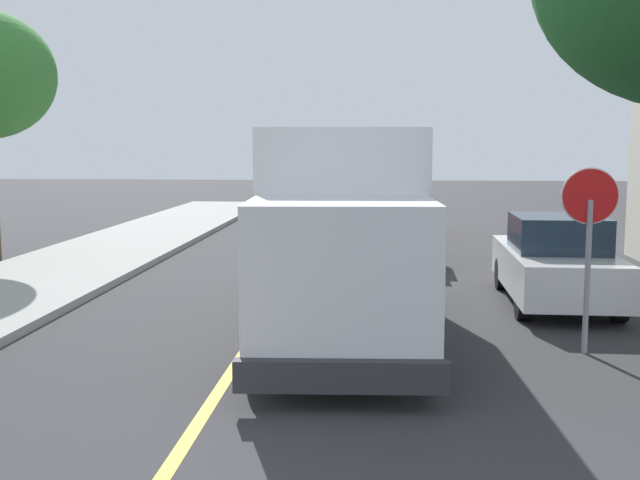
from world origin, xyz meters
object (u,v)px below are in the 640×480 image
at_px(box_truck, 342,221).
at_px(parked_van_across, 556,262).
at_px(parked_car_furthest, 381,190).
at_px(parked_car_mid, 392,211).
at_px(parked_car_far, 383,199).
at_px(parked_car_near, 390,230).
at_px(stop_sign, 589,224).

xyz_separation_m(box_truck, parked_van_across, (3.86, 2.36, -0.97)).
bearing_deg(box_truck, parked_car_furthest, 88.44).
distance_m(parked_car_mid, parked_van_across, 11.19).
distance_m(box_truck, parked_car_far, 18.96).
bearing_deg(parked_van_across, parked_car_near, 119.80).
bearing_deg(box_truck, parked_car_mid, 85.69).
distance_m(parked_car_near, parked_van_across, 6.03).
bearing_deg(stop_sign, parked_car_furthest, 96.23).
distance_m(parked_car_far, parked_van_across, 16.85).
bearing_deg(parked_car_furthest, stop_sign, -83.77).
distance_m(box_truck, parked_car_furthest, 25.07).
bearing_deg(stop_sign, parked_car_near, 107.13).
bearing_deg(stop_sign, box_truck, 163.27).
bearing_deg(parked_car_far, stop_sign, -82.03).
height_order(parked_van_across, stop_sign, stop_sign).
xyz_separation_m(box_truck, parked_car_near, (0.86, 7.59, -0.97)).
bearing_deg(parked_car_far, box_truck, -92.21).
relative_size(parked_car_mid, parked_van_across, 1.00).
bearing_deg(parked_car_mid, stop_sign, -79.90).
height_order(parked_car_mid, parked_car_furthest, same).
distance_m(box_truck, parked_car_near, 7.70).
xyz_separation_m(box_truck, parked_car_mid, (0.99, 13.18, -0.97)).
distance_m(box_truck, parked_car_mid, 13.25).
distance_m(parked_car_far, stop_sign, 20.21).
relative_size(parked_car_near, parked_car_mid, 1.00).
bearing_deg(parked_van_across, parked_car_mid, 104.84).
bearing_deg(parked_car_near, parked_car_furthest, 90.60).
height_order(parked_car_mid, stop_sign, stop_sign).
distance_m(parked_car_near, stop_sign, 9.12).
xyz_separation_m(parked_car_mid, parked_van_across, (2.87, -10.82, 0.00)).
height_order(parked_car_furthest, stop_sign, stop_sign).
height_order(parked_car_near, stop_sign, stop_sign).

